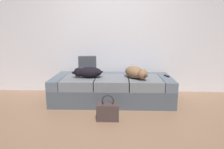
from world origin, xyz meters
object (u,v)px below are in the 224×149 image
at_px(dog_tan, 136,73).
at_px(tv_remote, 167,76).
at_px(couch, 112,89).
at_px(handbag, 108,112).
at_px(throw_pillow, 87,65).
at_px(dog_dark, 88,72).

height_order(dog_tan, tv_remote, dog_tan).
distance_m(couch, dog_tan, 0.55).
height_order(couch, handbag, couch).
height_order(tv_remote, throw_pillow, throw_pillow).
height_order(dog_dark, throw_pillow, throw_pillow).
height_order(dog_tan, throw_pillow, throw_pillow).
bearing_deg(throw_pillow, tv_remote, -8.23).
bearing_deg(couch, throw_pillow, 151.58).
bearing_deg(couch, dog_tan, -16.53).
height_order(dog_dark, dog_tan, dog_tan).
bearing_deg(throw_pillow, handbag, -67.43).
relative_size(couch, handbag, 5.65).
distance_m(dog_dark, tv_remote, 1.43).
xyz_separation_m(couch, dog_tan, (0.42, -0.12, 0.34)).
xyz_separation_m(couch, dog_dark, (-0.43, -0.10, 0.33)).
xyz_separation_m(dog_tan, throw_pillow, (-0.90, 0.39, 0.07)).
xyz_separation_m(couch, tv_remote, (1.00, 0.05, 0.24)).
bearing_deg(dog_tan, tv_remote, 16.69).
xyz_separation_m(tv_remote, throw_pillow, (-1.48, 0.21, 0.16)).
height_order(dog_dark, tv_remote, dog_dark).
distance_m(dog_tan, handbag, 0.94).
bearing_deg(handbag, tv_remote, 40.11).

